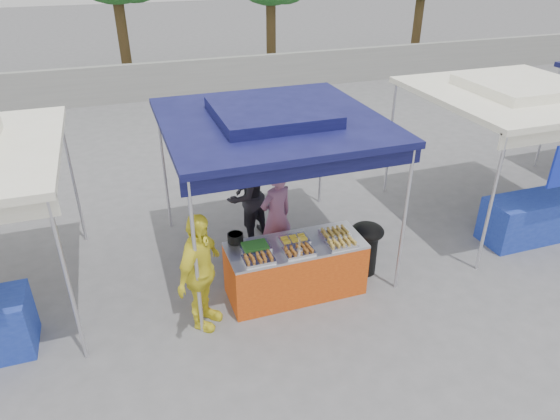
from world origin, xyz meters
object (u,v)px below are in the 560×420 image
object	(u,v)px
wok_burner	(366,244)
helper_man	(246,196)
cooking_pot	(235,238)
vendor_woman	(276,216)
customer_person	(200,273)
vendor_table	(295,268)

from	to	relation	value
wok_burner	helper_man	xyz separation A→B (m)	(-1.50, 1.59, 0.34)
cooking_pot	wok_burner	world-z (taller)	cooking_pot
cooking_pot	vendor_woman	xyz separation A→B (m)	(0.81, 0.57, -0.09)
vendor_woman	customer_person	distance (m)	1.86
wok_burner	vendor_woman	bearing A→B (deg)	145.90
cooking_pot	vendor_woman	distance (m)	1.00
cooking_pot	helper_man	bearing A→B (deg)	68.72
vendor_table	vendor_woman	bearing A→B (deg)	89.46
vendor_table	helper_man	bearing A→B (deg)	98.91
helper_man	customer_person	size ratio (longest dim) A/B	0.99
helper_man	customer_person	xyz separation A→B (m)	(-1.17, -1.98, 0.01)
cooking_pot	helper_man	world-z (taller)	helper_man
cooking_pot	helper_man	size ratio (longest dim) A/B	0.13
vendor_woman	customer_person	xyz separation A→B (m)	(-1.45, -1.17, 0.04)
wok_burner	vendor_woman	distance (m)	1.48
helper_man	vendor_woman	bearing A→B (deg)	75.23
cooking_pot	wok_burner	xyz separation A→B (m)	(2.04, -0.21, -0.40)
vendor_woman	customer_person	world-z (taller)	customer_person
vendor_table	wok_burner	world-z (taller)	wok_burner
wok_burner	cooking_pot	bearing A→B (deg)	172.38
cooking_pot	vendor_woman	bearing A→B (deg)	34.83
wok_burner	helper_man	distance (m)	2.21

